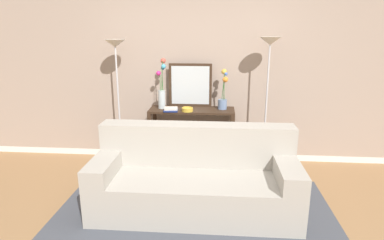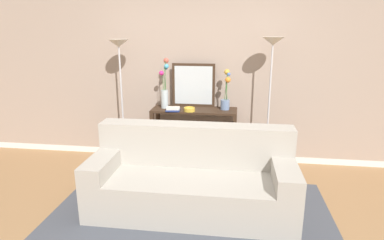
{
  "view_description": "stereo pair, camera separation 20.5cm",
  "coord_description": "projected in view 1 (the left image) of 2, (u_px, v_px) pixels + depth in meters",
  "views": [
    {
      "loc": [
        0.23,
        -2.64,
        1.88
      ],
      "look_at": [
        -0.08,
        1.06,
        0.84
      ],
      "focal_mm": 30.57,
      "sensor_mm": 36.0,
      "label": 1
    },
    {
      "loc": [
        0.43,
        -2.62,
        1.88
      ],
      "look_at": [
        -0.08,
        1.06,
        0.84
      ],
      "focal_mm": 30.57,
      "sensor_mm": 36.0,
      "label": 2
    }
  ],
  "objects": [
    {
      "name": "wall_mirror",
      "position": [
        190.0,
        85.0,
        4.54
      ],
      "size": [
        0.6,
        0.02,
        0.6
      ],
      "color": "#382619",
      "rests_on": "console_table"
    },
    {
      "name": "book_stack",
      "position": [
        171.0,
        109.0,
        4.34
      ],
      "size": [
        0.19,
        0.16,
        0.05
      ],
      "color": "navy",
      "rests_on": "console_table"
    },
    {
      "name": "book_row_under_console",
      "position": [
        175.0,
        160.0,
        4.68
      ],
      "size": [
        0.46,
        0.18,
        0.13
      ],
      "color": "#236033",
      "rests_on": "ground"
    },
    {
      "name": "floor_lamp_right",
      "position": [
        269.0,
        68.0,
        4.14
      ],
      "size": [
        0.28,
        0.28,
        1.79
      ],
      "color": "silver",
      "rests_on": "ground"
    },
    {
      "name": "ground_plane",
      "position": [
        191.0,
        237.0,
        3.07
      ],
      "size": [
        16.0,
        16.0,
        0.02
      ],
      "primitive_type": "cube",
      "color": "#9E754C"
    },
    {
      "name": "fruit_bowl",
      "position": [
        187.0,
        109.0,
        4.33
      ],
      "size": [
        0.15,
        0.15,
        0.05
      ],
      "color": "gold",
      "rests_on": "console_table"
    },
    {
      "name": "vase_tall_flowers",
      "position": [
        162.0,
        90.0,
        4.44
      ],
      "size": [
        0.13,
        0.1,
        0.68
      ],
      "color": "silver",
      "rests_on": "console_table"
    },
    {
      "name": "vase_short_flowers",
      "position": [
        223.0,
        95.0,
        4.41
      ],
      "size": [
        0.13,
        0.13,
        0.54
      ],
      "color": "#6B84AD",
      "rests_on": "console_table"
    },
    {
      "name": "area_rug",
      "position": [
        194.0,
        215.0,
        3.4
      ],
      "size": [
        2.91,
        1.79,
        0.01
      ],
      "color": "#474C56",
      "rests_on": "ground"
    },
    {
      "name": "back_wall",
      "position": [
        203.0,
        63.0,
        4.62
      ],
      "size": [
        12.0,
        0.15,
        2.82
      ],
      "color": "white",
      "rests_on": "ground"
    },
    {
      "name": "couch",
      "position": [
        195.0,
        181.0,
        3.47
      ],
      "size": [
        2.11,
        0.87,
        0.88
      ],
      "color": "#ADA89E",
      "rests_on": "ground"
    },
    {
      "name": "floor_lamp_left",
      "position": [
        116.0,
        68.0,
        4.3
      ],
      "size": [
        0.28,
        0.28,
        1.75
      ],
      "color": "silver",
      "rests_on": "ground"
    },
    {
      "name": "console_table",
      "position": [
        192.0,
        127.0,
        4.53
      ],
      "size": [
        1.16,
        0.4,
        0.82
      ],
      "color": "#382619",
      "rests_on": "ground"
    }
  ]
}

